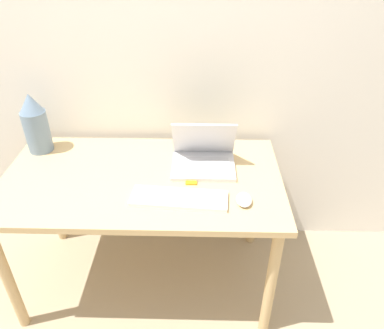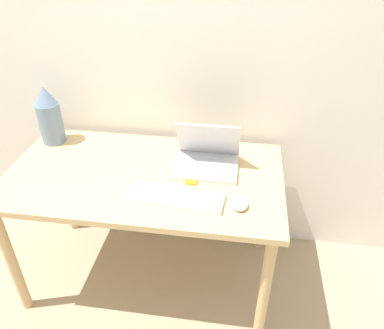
{
  "view_description": "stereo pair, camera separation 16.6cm",
  "coord_description": "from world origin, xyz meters",
  "px_view_note": "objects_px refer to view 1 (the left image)",
  "views": [
    {
      "loc": [
        0.27,
        -1.07,
        1.72
      ],
      "look_at": [
        0.24,
        0.32,
        0.8
      ],
      "focal_mm": 35.0,
      "sensor_mm": 36.0,
      "label": 1
    },
    {
      "loc": [
        0.44,
        -1.05,
        1.72
      ],
      "look_at": [
        0.24,
        0.32,
        0.8
      ],
      "focal_mm": 35.0,
      "sensor_mm": 36.0,
      "label": 2
    }
  ],
  "objects_px": {
    "keyboard": "(179,198)",
    "mp3_player": "(191,181)",
    "laptop": "(204,156)",
    "mouse": "(244,200)",
    "vase": "(35,124)"
  },
  "relations": [
    {
      "from": "keyboard",
      "to": "mouse",
      "type": "height_order",
      "value": "mouse"
    },
    {
      "from": "laptop",
      "to": "mp3_player",
      "type": "xyz_separation_m",
      "value": [
        -0.06,
        -0.14,
        -0.05
      ]
    },
    {
      "from": "mouse",
      "to": "vase",
      "type": "relative_size",
      "value": 0.31
    },
    {
      "from": "mouse",
      "to": "vase",
      "type": "distance_m",
      "value": 1.11
    },
    {
      "from": "vase",
      "to": "mp3_player",
      "type": "xyz_separation_m",
      "value": [
        0.79,
        -0.26,
        -0.15
      ]
    },
    {
      "from": "laptop",
      "to": "keyboard",
      "type": "relative_size",
      "value": 0.71
    },
    {
      "from": "mp3_player",
      "to": "mouse",
      "type": "bearing_deg",
      "value": -33.06
    },
    {
      "from": "keyboard",
      "to": "mp3_player",
      "type": "bearing_deg",
      "value": 70.57
    },
    {
      "from": "laptop",
      "to": "mouse",
      "type": "distance_m",
      "value": 0.34
    },
    {
      "from": "keyboard",
      "to": "mp3_player",
      "type": "distance_m",
      "value": 0.15
    },
    {
      "from": "laptop",
      "to": "vase",
      "type": "relative_size",
      "value": 0.97
    },
    {
      "from": "keyboard",
      "to": "vase",
      "type": "distance_m",
      "value": 0.86
    },
    {
      "from": "laptop",
      "to": "keyboard",
      "type": "xyz_separation_m",
      "value": [
        -0.1,
        -0.28,
        -0.04
      ]
    },
    {
      "from": "keyboard",
      "to": "vase",
      "type": "height_order",
      "value": "vase"
    },
    {
      "from": "keyboard",
      "to": "mp3_player",
      "type": "height_order",
      "value": "keyboard"
    }
  ]
}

